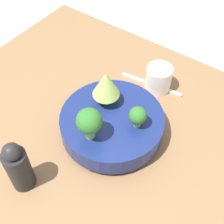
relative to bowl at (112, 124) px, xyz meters
The scene contains 9 objects.
ground_plane 0.08m from the bowl, 29.24° to the left, with size 6.00×6.00×0.00m, color silver.
table 0.07m from the bowl, 29.24° to the left, with size 1.01×0.84×0.04m.
bowl is the anchor object (origin of this frame).
romanesco_piece_near 0.11m from the bowl, 38.44° to the right, with size 0.07×0.07×0.10m.
broccoli_floret_back 0.12m from the bowl, 84.11° to the left, with size 0.06×0.06×0.09m.
broccoli_floret_left 0.09m from the bowl, 166.46° to the right, with size 0.04×0.04×0.06m.
cup 0.22m from the bowl, 93.60° to the right, with size 0.08×0.08×0.08m.
pepper_mill 0.26m from the bowl, 70.48° to the left, with size 0.06×0.06×0.15m.
fork 0.22m from the bowl, 88.34° to the right, with size 0.20×0.03×0.01m.
Camera 1 is at (-0.31, 0.39, 0.73)m, focal length 50.00 mm.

